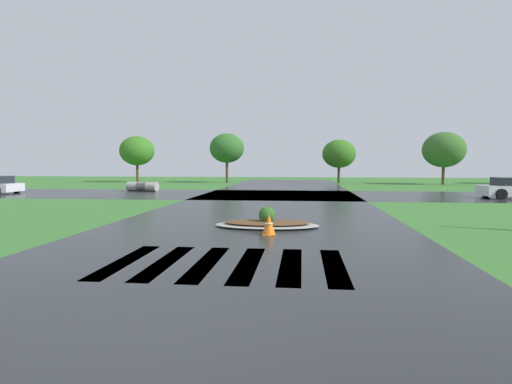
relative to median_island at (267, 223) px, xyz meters
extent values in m
cube|color=#38722D|center=(-0.41, -9.62, -0.18)|extent=(120.00, 120.00, 0.10)
cube|color=#232628|center=(-0.41, 0.38, -0.13)|extent=(10.34, 80.00, 0.01)
cube|color=#232628|center=(-0.41, 14.39, -0.13)|extent=(90.00, 9.31, 0.01)
cube|color=white|center=(-2.66, -5.31, -0.13)|extent=(0.45, 3.30, 0.01)
cube|color=white|center=(-1.76, -5.31, -0.13)|extent=(0.45, 3.30, 0.01)
cube|color=white|center=(-0.86, -5.31, -0.13)|extent=(0.45, 3.30, 0.01)
cube|color=white|center=(0.04, -5.31, -0.13)|extent=(0.45, 3.30, 0.01)
cube|color=white|center=(0.94, -5.31, -0.13)|extent=(0.45, 3.30, 0.01)
cube|color=white|center=(1.84, -5.31, -0.13)|extent=(0.45, 3.30, 0.01)
ellipsoid|color=#9E9B93|center=(0.00, 0.00, -0.07)|extent=(3.49, 1.84, 0.12)
ellipsoid|color=brown|center=(0.00, 0.00, 0.02)|extent=(2.86, 1.51, 0.10)
sphere|color=#2D6023|center=(0.00, 0.00, 0.27)|extent=(0.56, 0.56, 0.56)
cylinder|color=black|center=(12.66, 13.86, 0.19)|extent=(0.65, 0.25, 0.64)
cylinder|color=black|center=(12.75, 11.98, 0.19)|extent=(0.65, 0.25, 0.64)
cylinder|color=black|center=(-19.15, 14.15, 0.19)|extent=(0.65, 0.25, 0.64)
cylinder|color=#9E9B93|center=(-11.30, 17.08, 0.22)|extent=(1.77, 1.02, 0.70)
cylinder|color=#9E9B93|center=(-10.50, 16.91, 0.22)|extent=(1.77, 1.02, 0.70)
cone|color=orange|center=(0.19, -1.63, 0.18)|extent=(0.40, 0.40, 0.63)
torus|color=white|center=(0.19, -1.63, 0.21)|extent=(0.25, 0.25, 0.04)
cube|color=orange|center=(0.19, -1.63, -0.12)|extent=(0.36, 0.36, 0.03)
cylinder|color=#4C3823|center=(-17.11, 31.55, 0.95)|extent=(0.28, 0.28, 2.17)
ellipsoid|color=#367321|center=(-17.11, 31.55, 3.37)|extent=(3.81, 3.81, 3.24)
cylinder|color=#4C3823|center=(-6.94, 31.38, 1.09)|extent=(0.28, 0.28, 2.44)
ellipsoid|color=#2F6626|center=(-6.94, 31.38, 3.61)|extent=(3.73, 3.73, 3.17)
cylinder|color=#4C3823|center=(5.08, 31.83, 0.81)|extent=(0.28, 0.28, 1.89)
ellipsoid|color=#356B1F|center=(5.08, 31.83, 3.00)|extent=(3.53, 3.53, 3.00)
cylinder|color=#4C3823|center=(15.15, 29.88, 0.88)|extent=(0.28, 0.28, 2.02)
ellipsoid|color=#376328|center=(15.15, 29.88, 3.33)|extent=(4.12, 4.12, 3.51)
camera|label=1|loc=(1.16, -14.08, 2.01)|focal=29.76mm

